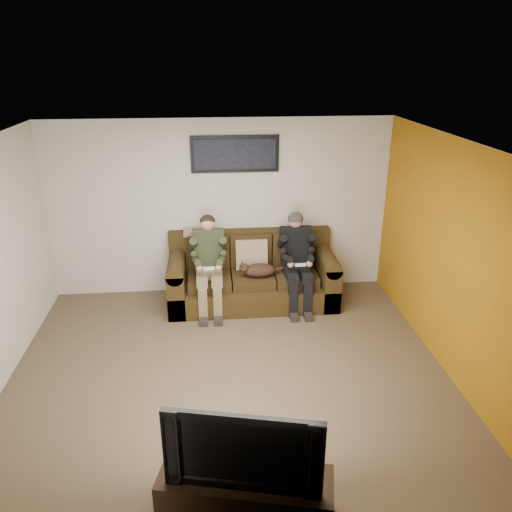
{
  "coord_description": "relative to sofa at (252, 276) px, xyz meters",
  "views": [
    {
      "loc": [
        -0.16,
        -4.83,
        3.43
      ],
      "look_at": [
        0.42,
        1.2,
        0.95
      ],
      "focal_mm": 35.0,
      "sensor_mm": 36.0,
      "label": 1
    }
  ],
  "objects": [
    {
      "name": "television",
      "position": [
        -0.39,
        -3.79,
        0.39
      ],
      "size": [
        1.18,
        0.42,
        0.68
      ],
      "primitive_type": "imported",
      "rotation": [
        0.0,
        0.0,
        -0.23
      ],
      "color": "black",
      "rests_on": "tv_stand"
    },
    {
      "name": "wall_back",
      "position": [
        -0.42,
        0.41,
        0.93
      ],
      "size": [
        5.0,
        0.0,
        5.0
      ],
      "primitive_type": "plane",
      "rotation": [
        1.57,
        0.0,
        0.0
      ],
      "color": "beige",
      "rests_on": "ground"
    },
    {
      "name": "accent_wall_right",
      "position": [
        2.07,
        -1.84,
        0.93
      ],
      "size": [
        0.0,
        4.5,
        4.5
      ],
      "primitive_type": "plane",
      "rotation": [
        1.57,
        0.0,
        -1.57
      ],
      "color": "#A96D10",
      "rests_on": "ground"
    },
    {
      "name": "framed_poster",
      "position": [
        -0.2,
        0.38,
        1.73
      ],
      "size": [
        1.25,
        0.05,
        0.52
      ],
      "color": "black",
      "rests_on": "wall_back"
    },
    {
      "name": "wall_right",
      "position": [
        2.08,
        -1.84,
        0.93
      ],
      "size": [
        0.0,
        4.5,
        4.5
      ],
      "primitive_type": "plane",
      "rotation": [
        1.57,
        0.0,
        -1.57
      ],
      "color": "beige",
      "rests_on": "ground"
    },
    {
      "name": "ceiling",
      "position": [
        -0.42,
        -1.84,
        2.23
      ],
      "size": [
        5.0,
        5.0,
        0.0
      ],
      "primitive_type": "plane",
      "rotation": [
        3.14,
        0.0,
        0.0
      ],
      "color": "silver",
      "rests_on": "ground"
    },
    {
      "name": "cat",
      "position": [
        0.06,
        -0.26,
        0.21
      ],
      "size": [
        0.66,
        0.26,
        0.24
      ],
      "color": "#412819",
      "rests_on": "sofa"
    },
    {
      "name": "throw_pillow",
      "position": [
        0.0,
        0.05,
        0.33
      ],
      "size": [
        0.46,
        0.22,
        0.46
      ],
      "primitive_type": "cube",
      "rotation": [
        -0.21,
        0.0,
        0.0
      ],
      "color": "#968662",
      "rests_on": "sofa"
    },
    {
      "name": "floor",
      "position": [
        -0.42,
        -1.84,
        -0.37
      ],
      "size": [
        5.0,
        5.0,
        0.0
      ],
      "primitive_type": "plane",
      "color": "brown",
      "rests_on": "ground"
    },
    {
      "name": "person_left",
      "position": [
        -0.62,
        -0.2,
        0.39
      ],
      "size": [
        0.51,
        0.87,
        1.34
      ],
      "color": "olive",
      "rests_on": "sofa"
    },
    {
      "name": "throw_blanket",
      "position": [
        -0.73,
        0.3,
        0.61
      ],
      "size": [
        0.49,
        0.24,
        0.09
      ],
      "primitive_type": "cube",
      "color": "#C4A790",
      "rests_on": "sofa"
    },
    {
      "name": "wall_front",
      "position": [
        -0.42,
        -4.09,
        0.93
      ],
      "size": [
        5.0,
        0.0,
        5.0
      ],
      "primitive_type": "plane",
      "rotation": [
        -1.57,
        0.0,
        0.0
      ],
      "color": "beige",
      "rests_on": "ground"
    },
    {
      "name": "tv_stand",
      "position": [
        -0.39,
        -3.79,
        -0.16
      ],
      "size": [
        1.41,
        0.73,
        0.42
      ],
      "primitive_type": "cube",
      "rotation": [
        0.0,
        0.0,
        -0.23
      ],
      "color": "black",
      "rests_on": "ground"
    },
    {
      "name": "sofa",
      "position": [
        0.0,
        0.0,
        0.0
      ],
      "size": [
        2.41,
        1.04,
        0.98
      ],
      "color": "#382810",
      "rests_on": "ground"
    },
    {
      "name": "person_right",
      "position": [
        0.62,
        -0.2,
        0.39
      ],
      "size": [
        0.51,
        0.86,
        1.35
      ],
      "color": "black",
      "rests_on": "sofa"
    }
  ]
}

